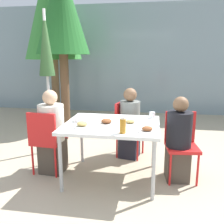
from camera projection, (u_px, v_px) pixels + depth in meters
name	position (u px, v px, depth m)	size (l,w,h in m)	color
ground_plane	(112.00, 177.00, 3.37)	(24.00, 24.00, 0.00)	tan
building_facade	(136.00, 60.00, 7.05)	(10.00, 0.20, 3.00)	gray
dining_table	(112.00, 128.00, 3.22)	(1.21, 1.02, 0.76)	white
chair_left	(46.00, 137.00, 3.39)	(0.43, 0.43, 0.88)	red
person_left	(52.00, 134.00, 3.45)	(0.35, 0.35, 1.16)	#473D33
chair_right	(181.00, 140.00, 3.29)	(0.44, 0.44, 0.88)	red
person_right	(178.00, 142.00, 3.21)	(0.32, 0.32, 1.11)	#473D33
chair_far	(126.00, 124.00, 4.03)	(0.47, 0.47, 0.88)	red
person_far	(130.00, 125.00, 3.96)	(0.34, 0.34, 1.12)	black
closed_umbrella	(46.00, 55.00, 3.96)	(0.36, 0.36, 2.31)	#333333
plate_0	(147.00, 130.00, 2.84)	(0.22, 0.22, 0.06)	white
plate_1	(82.00, 125.00, 3.04)	(0.24, 0.24, 0.07)	white
plate_2	(106.00, 122.00, 3.16)	(0.25, 0.25, 0.07)	white
plate_3	(130.00, 122.00, 3.17)	(0.21, 0.21, 0.06)	white
bottle	(123.00, 126.00, 2.78)	(0.07, 0.07, 0.18)	#B7751E
drinking_cup	(152.00, 115.00, 3.47)	(0.08, 0.08, 0.09)	white
salad_bowl	(81.00, 119.00, 3.30)	(0.18, 0.18, 0.06)	white
tree_behind_left	(62.00, 10.00, 5.34)	(1.18, 1.18, 3.58)	brown
tree_behind_right	(52.00, 7.00, 6.15)	(1.43, 1.43, 4.11)	brown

